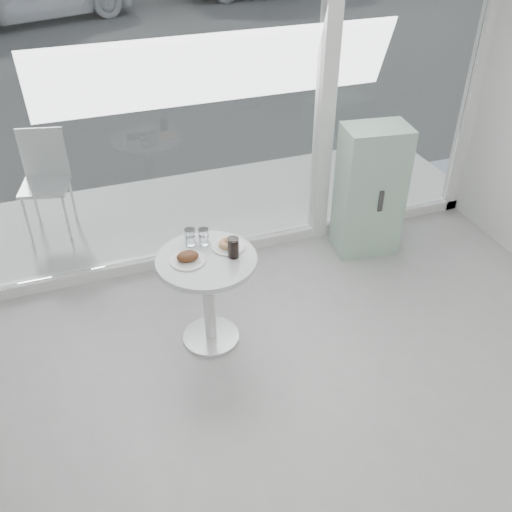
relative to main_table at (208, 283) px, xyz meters
name	(u,v)px	position (x,y,z in m)	size (l,w,h in m)	color
storefront	(233,69)	(0.57, 1.10, 1.16)	(5.00, 0.14, 3.00)	white
main_table	(208,283)	(0.00, 0.00, 0.00)	(0.72, 0.72, 0.77)	silver
patio_deck	(207,208)	(0.50, 1.90, -0.53)	(5.60, 1.60, 0.05)	silver
mint_cabinet	(370,191)	(1.72, 0.73, 0.06)	(0.61, 0.45, 1.22)	#84A893
patio_chair	(45,176)	(-1.02, 2.02, 0.06)	(0.51, 0.51, 0.99)	silver
plate_fritter	(188,257)	(-0.13, 0.01, 0.25)	(0.26, 0.26, 0.07)	white
plate_donut	(228,245)	(0.19, 0.08, 0.24)	(0.24, 0.24, 0.06)	white
water_tumbler_a	(190,238)	(-0.06, 0.20, 0.28)	(0.08, 0.08, 0.13)	white
water_tumbler_b	(204,237)	(0.03, 0.18, 0.28)	(0.08, 0.08, 0.13)	white
cola_glass	(233,248)	(0.19, -0.05, 0.29)	(0.08, 0.08, 0.15)	white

